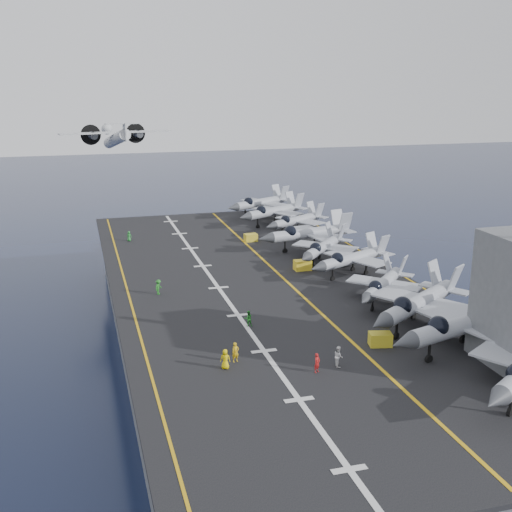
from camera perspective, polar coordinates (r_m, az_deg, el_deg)
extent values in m
plane|color=#142135|center=(85.16, 0.74, -9.16)|extent=(500.00, 500.00, 0.00)
cube|color=#56595E|center=(83.20, 0.75, -6.03)|extent=(36.00, 90.00, 10.00)
cube|color=black|center=(81.44, 0.77, -2.62)|extent=(38.00, 92.00, 0.40)
cube|color=gold|center=(82.24, 2.77, -2.30)|extent=(0.35, 90.00, 0.02)
cube|color=silver|center=(79.95, -3.36, -2.83)|extent=(0.50, 90.00, 0.02)
cube|color=gold|center=(78.48, -11.24, -3.47)|extent=(0.25, 90.00, 0.02)
cube|color=gold|center=(88.22, 12.37, -1.41)|extent=(0.25, 90.00, 0.02)
imported|color=yellow|center=(58.05, -2.76, -9.14)|extent=(1.26, 0.99, 1.85)
imported|color=gold|center=(59.36, -1.84, -8.54)|extent=(1.25, 0.97, 1.87)
imported|color=#248527|center=(67.49, -0.69, -5.57)|extent=(1.05, 0.72, 1.71)
imported|color=#217B21|center=(78.09, -8.66, -2.74)|extent=(1.26, 1.32, 1.84)
imported|color=#268C33|center=(104.62, -11.22, 1.75)|extent=(1.13, 0.95, 1.61)
imported|color=#B21919|center=(57.60, 5.45, -9.44)|extent=(1.29, 1.17, 1.79)
imported|color=white|center=(58.94, 7.35, -8.83)|extent=(0.91, 1.24, 1.92)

